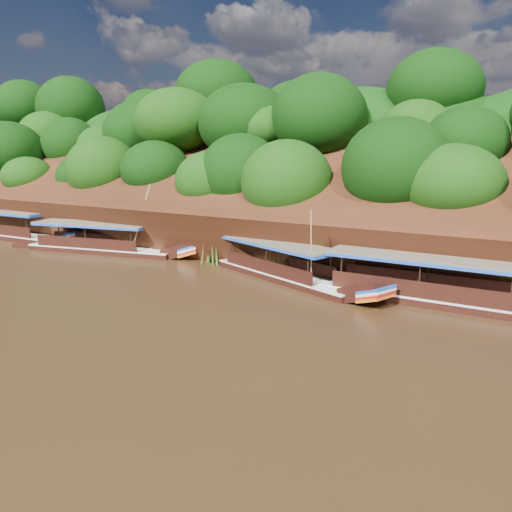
{
  "coord_description": "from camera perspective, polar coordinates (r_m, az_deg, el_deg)",
  "views": [
    {
      "loc": [
        15.63,
        -19.54,
        8.23
      ],
      "look_at": [
        -0.21,
        7.0,
        1.61
      ],
      "focal_mm": 35.0,
      "sensor_mm": 36.0,
      "label": 1
    }
  ],
  "objects": [
    {
      "name": "reeds",
      "position": [
        35.19,
        -1.69,
        0.04
      ],
      "size": [
        48.99,
        2.06,
        2.07
      ],
      "color": "#37701C",
      "rests_on": "ground"
    },
    {
      "name": "boat_2",
      "position": [
        42.08,
        -16.34,
        1.07
      ],
      "size": [
        15.32,
        5.17,
        6.07
      ],
      "rotation": [
        0.0,
        0.0,
        0.22
      ],
      "color": "black",
      "rests_on": "ground"
    },
    {
      "name": "boat_3",
      "position": [
        51.46,
        -25.39,
        2.38
      ],
      "size": [
        14.82,
        3.08,
        3.13
      ],
      "rotation": [
        0.0,
        0.0,
        0.04
      ],
      "color": "black",
      "rests_on": "ground"
    },
    {
      "name": "riverbank",
      "position": [
        45.51,
        10.44,
        3.87
      ],
      "size": [
        120.0,
        30.06,
        19.4
      ],
      "color": "black",
      "rests_on": "ground"
    },
    {
      "name": "ground",
      "position": [
        26.33,
        -7.48,
        -6.23
      ],
      "size": [
        160.0,
        160.0,
        0.0
      ],
      "primitive_type": "plane",
      "color": "black",
      "rests_on": "ground"
    },
    {
      "name": "boat_1",
      "position": [
        31.59,
        4.16,
        -2.04
      ],
      "size": [
        13.52,
        6.56,
        5.31
      ],
      "rotation": [
        0.0,
        0.0,
        -0.35
      ],
      "color": "black",
      "rests_on": "ground"
    },
    {
      "name": "boat_0",
      "position": [
        28.65,
        21.73,
        -4.28
      ],
      "size": [
        15.87,
        2.75,
        5.84
      ],
      "rotation": [
        0.0,
        0.0,
        0.01
      ],
      "color": "black",
      "rests_on": "ground"
    }
  ]
}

